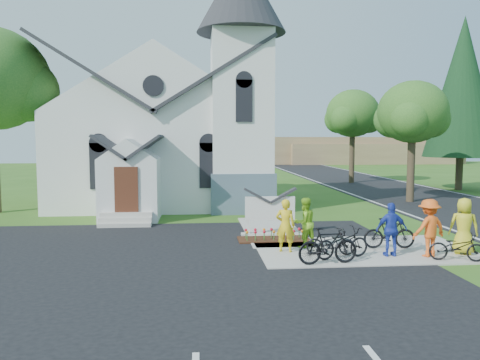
{
  "coord_description": "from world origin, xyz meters",
  "views": [
    {
      "loc": [
        -3.95,
        -14.26,
        3.68
      ],
      "look_at": [
        -2.19,
        5.0,
        1.98
      ],
      "focal_mm": 35.0,
      "sensor_mm": 36.0,
      "label": 1
    }
  ],
  "objects": [
    {
      "name": "ground",
      "position": [
        0.0,
        0.0,
        0.0
      ],
      "size": [
        120.0,
        120.0,
        0.0
      ],
      "primitive_type": "plane",
      "color": "#345E1B",
      "rests_on": "ground"
    },
    {
      "name": "parking_lot",
      "position": [
        -7.0,
        -2.0,
        0.01
      ],
      "size": [
        20.0,
        16.0,
        0.02
      ],
      "primitive_type": "cube",
      "color": "black",
      "rests_on": "ground"
    },
    {
      "name": "road",
      "position": [
        10.0,
        15.0,
        0.01
      ],
      "size": [
        8.0,
        90.0,
        0.02
      ],
      "primitive_type": "cube",
      "color": "black",
      "rests_on": "ground"
    },
    {
      "name": "sidewalk",
      "position": [
        1.5,
        0.5,
        0.03
      ],
      "size": [
        7.0,
        4.0,
        0.05
      ],
      "primitive_type": "cube",
      "color": "#AAA59A",
      "rests_on": "ground"
    },
    {
      "name": "church",
      "position": [
        -5.48,
        12.48,
        5.25
      ],
      "size": [
        12.35,
        12.0,
        13.0
      ],
      "color": "silver",
      "rests_on": "ground"
    },
    {
      "name": "church_sign",
      "position": [
        -1.2,
        3.2,
        1.03
      ],
      "size": [
        2.2,
        0.4,
        1.7
      ],
      "color": "#AAA59A",
      "rests_on": "ground"
    },
    {
      "name": "flower_bed",
      "position": [
        -1.2,
        2.3,
        0.04
      ],
      "size": [
        2.6,
        1.1,
        0.07
      ],
      "primitive_type": "cube",
      "color": "#381D0F",
      "rests_on": "ground"
    },
    {
      "name": "tree_road_near",
      "position": [
        8.5,
        12.0,
        5.21
      ],
      "size": [
        4.0,
        4.0,
        7.05
      ],
      "color": "#3A2D20",
      "rests_on": "ground"
    },
    {
      "name": "tree_road_mid",
      "position": [
        9.0,
        24.0,
        5.78
      ],
      "size": [
        4.4,
        4.4,
        7.8
      ],
      "color": "#3A2D20",
      "rests_on": "ground"
    },
    {
      "name": "conifer",
      "position": [
        15.0,
        18.0,
        7.39
      ],
      "size": [
        5.2,
        5.2,
        12.4
      ],
      "color": "#3A2D20",
      "rests_on": "ground"
    },
    {
      "name": "distant_hills",
      "position": [
        3.36,
        56.33,
        2.17
      ],
      "size": [
        61.0,
        10.0,
        5.6
      ],
      "color": "olive",
      "rests_on": "ground"
    },
    {
      "name": "cyclist_0",
      "position": [
        -1.14,
        0.41,
        0.91
      ],
      "size": [
        0.72,
        0.58,
        1.71
      ],
      "primitive_type": "imported",
      "rotation": [
        0.0,
        0.0,
        2.84
      ],
      "color": "yellow",
      "rests_on": "sidewalk"
    },
    {
      "name": "bike_0",
      "position": [
        0.21,
        -0.13,
        0.45
      ],
      "size": [
        1.59,
        0.76,
        0.8
      ],
      "primitive_type": "imported",
      "rotation": [
        0.0,
        0.0,
        1.42
      ],
      "color": "black",
      "rests_on": "sidewalk"
    },
    {
      "name": "cyclist_1",
      "position": [
        -0.38,
        0.97,
        0.89
      ],
      "size": [
        1.0,
        0.9,
        1.68
      ],
      "primitive_type": "imported",
      "rotation": [
        0.0,
        0.0,
        3.53
      ],
      "color": "#89CB26",
      "rests_on": "sidewalk"
    },
    {
      "name": "bike_1",
      "position": [
        -0.19,
        -1.2,
        0.59
      ],
      "size": [
        1.85,
        0.71,
        1.09
      ],
      "primitive_type": "imported",
      "rotation": [
        0.0,
        0.0,
        1.68
      ],
      "color": "black",
      "rests_on": "sidewalk"
    },
    {
      "name": "cyclist_2",
      "position": [
        2.03,
        -0.46,
        0.89
      ],
      "size": [
        0.99,
        0.43,
        1.67
      ],
      "primitive_type": "imported",
      "rotation": [
        0.0,
        0.0,
        3.12
      ],
      "color": "#233AB0",
      "rests_on": "sidewalk"
    },
    {
      "name": "bike_2",
      "position": [
        0.43,
        -0.59,
        0.53
      ],
      "size": [
        1.91,
        1.1,
        0.95
      ],
      "primitive_type": "imported",
      "rotation": [
        0.0,
        0.0,
        1.84
      ],
      "color": "black",
      "rests_on": "sidewalk"
    },
    {
      "name": "cyclist_3",
      "position": [
        3.18,
        -0.59,
        0.94
      ],
      "size": [
        1.29,
        0.96,
        1.79
      ],
      "primitive_type": "imported",
      "rotation": [
        0.0,
        0.0,
        3.42
      ],
      "color": "#FF601C",
      "rests_on": "sidewalk"
    },
    {
      "name": "bike_3",
      "position": [
        2.38,
        0.52,
        0.56
      ],
      "size": [
        1.74,
        0.65,
        1.02
      ],
      "primitive_type": "imported",
      "rotation": [
        0.0,
        0.0,
        1.47
      ],
      "color": "black",
      "rests_on": "sidewalk"
    },
    {
      "name": "cyclist_4",
      "position": [
        4.41,
        -0.41,
        0.95
      ],
      "size": [
        1.03,
        0.86,
        1.79
      ],
      "primitive_type": "imported",
      "rotation": [
        0.0,
        0.0,
        2.76
      ],
      "color": "gold",
      "rests_on": "sidewalk"
    },
    {
      "name": "bike_4",
      "position": [
        3.76,
        -1.2,
        0.47
      ],
      "size": [
        1.7,
        0.98,
        0.84
      ],
      "primitive_type": "imported",
      "rotation": [
        0.0,
        0.0,
        1.29
      ],
      "color": "black",
      "rests_on": "sidewalk"
    }
  ]
}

